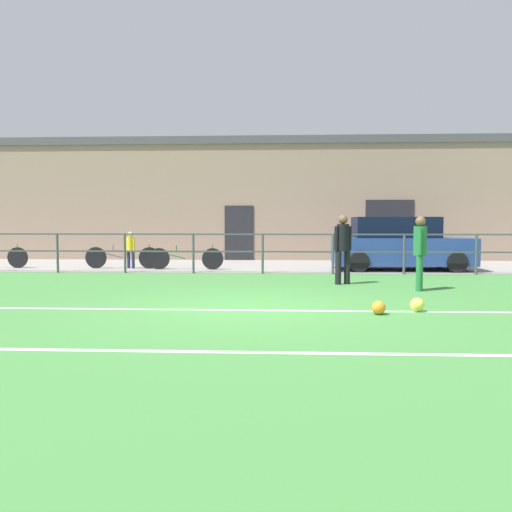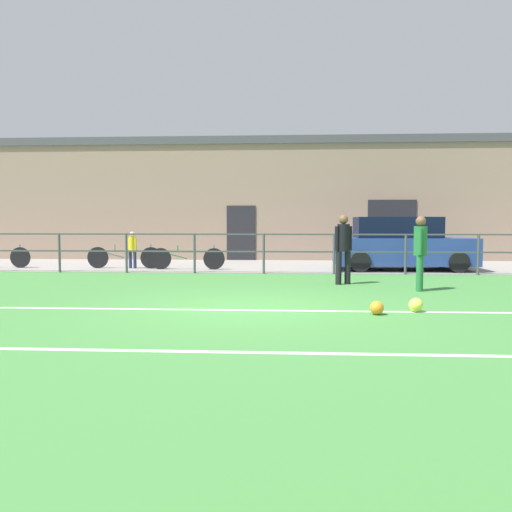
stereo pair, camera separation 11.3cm
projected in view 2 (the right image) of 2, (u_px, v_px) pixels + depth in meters
name	position (u px, v px, depth m)	size (l,w,h in m)	color
ground	(248.00, 310.00, 8.88)	(60.00, 44.00, 0.04)	#42843D
field_line_touchline	(247.00, 310.00, 8.70)	(36.00, 0.11, 0.00)	white
field_line_hash	(227.00, 352.00, 5.90)	(36.00, 0.11, 0.00)	white
pavement_strip	(267.00, 266.00, 17.34)	(48.00, 5.00, 0.02)	gray
perimeter_fence	(264.00, 248.00, 14.81)	(36.07, 0.07, 1.15)	#474C51
clubhouse_facade	(271.00, 200.00, 20.87)	(28.00, 2.56, 4.73)	gray
player_goalkeeper	(343.00, 245.00, 12.26)	(0.42, 0.29, 1.65)	black
player_striker	(420.00, 249.00, 11.12)	(0.28, 0.43, 1.60)	#237038
soccer_ball_match	(416.00, 305.00, 8.53)	(0.23, 0.23, 0.23)	#E5E04C
soccer_ball_spare	(377.00, 308.00, 8.28)	(0.22, 0.22, 0.22)	orange
spectator_child	(132.00, 247.00, 16.31)	(0.30, 0.20, 1.15)	#232D4C
parked_car_red	(401.00, 245.00, 15.79)	(4.12, 1.87, 1.61)	#28428E
bicycle_parked_0	(124.00, 257.00, 16.30)	(2.38, 0.04, 0.76)	black
bicycle_parked_1	(187.00, 258.00, 15.94)	(2.32, 0.04, 0.75)	black
trash_bin_0	(430.00, 249.00, 18.07)	(0.54, 0.46, 1.05)	#33383D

